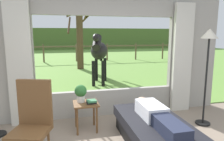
{
  "coord_description": "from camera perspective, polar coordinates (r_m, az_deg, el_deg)",
  "views": [
    {
      "loc": [
        -0.93,
        -2.03,
        1.74
      ],
      "look_at": [
        0.0,
        1.8,
        1.05
      ],
      "focal_mm": 33.55,
      "sensor_mm": 36.0,
      "label": 1
    }
  ],
  "objects": [
    {
      "name": "back_wall_with_window",
      "position": [
        4.41,
        -1.41,
        3.55
      ],
      "size": [
        5.2,
        0.12,
        2.55
      ],
      "color": "#9E998E",
      "rests_on": "ground_plane"
    },
    {
      "name": "curtain_panel_left",
      "position": [
        4.25,
        -23.84,
        1.79
      ],
      "size": [
        0.44,
        0.1,
        2.4
      ],
      "primitive_type": "cube",
      "color": "beige",
      "rests_on": "ground_plane"
    },
    {
      "name": "curtain_panel_right",
      "position": [
        4.93,
        18.55,
        3.13
      ],
      "size": [
        0.44,
        0.1,
        2.4
      ],
      "primitive_type": "cube",
      "color": "beige",
      "rests_on": "ground_plane"
    },
    {
      "name": "outdoor_pasture_lawn",
      "position": [
        15.31,
        -10.06,
        3.26
      ],
      "size": [
        36.0,
        21.68,
        0.02
      ],
      "primitive_type": "cube",
      "color": "olive",
      "rests_on": "ground_plane"
    },
    {
      "name": "distant_hill_ridge",
      "position": [
        25.05,
        -11.6,
        8.46
      ],
      "size": [
        36.0,
        2.0,
        2.4
      ],
      "primitive_type": "cube",
      "color": "#4C662E",
      "rests_on": "ground_plane"
    },
    {
      "name": "recliner_sofa",
      "position": [
        3.48,
        11.46,
        -16.16
      ],
      "size": [
        0.91,
        1.7,
        0.42
      ],
      "rotation": [
        0.0,
        0.0,
        0.0
      ],
      "color": "black",
      "rests_on": "ground_plane"
    },
    {
      "name": "reclining_person",
      "position": [
        3.32,
        12.02,
        -11.8
      ],
      "size": [
        0.34,
        1.43,
        0.22
      ],
      "rotation": [
        0.0,
        0.0,
        0.0
      ],
      "color": "silver",
      "rests_on": "recliner_sofa"
    },
    {
      "name": "rocking_chair",
      "position": [
        3.15,
        -20.83,
        -12.99
      ],
      "size": [
        0.65,
        0.79,
        1.12
      ],
      "rotation": [
        0.0,
        0.0,
        -0.32
      ],
      "color": "brown",
      "rests_on": "ground_plane"
    },
    {
      "name": "side_table",
      "position": [
        3.86,
        -7.15,
        -10.03
      ],
      "size": [
        0.44,
        0.44,
        0.52
      ],
      "color": "brown",
      "rests_on": "ground_plane"
    },
    {
      "name": "potted_plant",
      "position": [
        3.83,
        -8.54,
        -5.89
      ],
      "size": [
        0.22,
        0.22,
        0.32
      ],
      "color": "silver",
      "rests_on": "side_table"
    },
    {
      "name": "book_stack",
      "position": [
        3.78,
        -5.63,
        -8.45
      ],
      "size": [
        0.18,
        0.17,
        0.06
      ],
      "color": "black",
      "rests_on": "side_table"
    },
    {
      "name": "floor_lamp_right",
      "position": [
        4.26,
        24.81,
        5.58
      ],
      "size": [
        0.32,
        0.32,
        1.84
      ],
      "color": "black",
      "rests_on": "ground_plane"
    },
    {
      "name": "horse",
      "position": [
        7.18,
        -3.55,
        5.22
      ],
      "size": [
        0.88,
        1.82,
        1.73
      ],
      "rotation": [
        0.0,
        0.0,
        2.86
      ],
      "color": "black",
      "rests_on": "outdoor_pasture_lawn"
    },
    {
      "name": "pasture_tree",
      "position": [
        10.52,
        -8.73,
        8.63
      ],
      "size": [
        1.44,
        1.43,
        3.19
      ],
      "color": "#4C3823",
      "rests_on": "outdoor_pasture_lawn"
    },
    {
      "name": "pasture_fence_line",
      "position": [
        13.54,
        -9.68,
        5.54
      ],
      "size": [
        16.1,
        0.1,
        1.1
      ],
      "color": "brown",
      "rests_on": "outdoor_pasture_lawn"
    }
  ]
}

